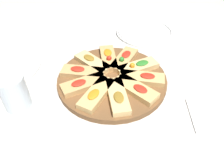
{
  "coord_description": "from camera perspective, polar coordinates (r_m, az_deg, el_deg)",
  "views": [
    {
      "loc": [
        -0.13,
        -0.52,
        0.47
      ],
      "look_at": [
        0.0,
        0.0,
        0.03
      ],
      "focal_mm": 35.0,
      "sensor_mm": 36.0,
      "label": 1
    }
  ],
  "objects": [
    {
      "name": "focaccia_slice_1",
      "position": [
        0.76,
        -0.95,
        4.53
      ],
      "size": [
        0.06,
        0.14,
        0.03
      ],
      "color": "tan",
      "rests_on": "serving_board"
    },
    {
      "name": "plate_right",
      "position": [
        0.98,
        8.6,
        11.09
      ],
      "size": [
        0.25,
        0.25,
        0.02
      ],
      "color": "white",
      "rests_on": "ground_plane"
    },
    {
      "name": "focaccia_slice_6",
      "position": [
        0.62,
        1.46,
        -5.45
      ],
      "size": [
        0.06,
        0.14,
        0.02
      ],
      "color": "#DBB775",
      "rests_on": "serving_board"
    },
    {
      "name": "focaccia_slice_5",
      "position": [
        0.63,
        -4.01,
        -4.83
      ],
      "size": [
        0.13,
        0.14,
        0.02
      ],
      "color": "tan",
      "rests_on": "serving_board"
    },
    {
      "name": "focaccia_slice_7",
      "position": [
        0.65,
        6.19,
        -3.6
      ],
      "size": [
        0.12,
        0.14,
        0.02
      ],
      "color": "tan",
      "rests_on": "serving_board"
    },
    {
      "name": "focaccia_slice_9",
      "position": [
        0.73,
        6.7,
        2.11
      ],
      "size": [
        0.15,
        0.08,
        0.03
      ],
      "color": "#DBB775",
      "rests_on": "serving_board"
    },
    {
      "name": "plate_left",
      "position": [
        0.85,
        -26.68,
        2.09
      ],
      "size": [
        0.26,
        0.26,
        0.02
      ],
      "color": "white",
      "rests_on": "ground_plane"
    },
    {
      "name": "serving_board",
      "position": [
        0.7,
        -0.0,
        -1.13
      ],
      "size": [
        0.35,
        0.35,
        0.02
      ],
      "primitive_type": "cylinder",
      "color": "brown",
      "rests_on": "ground_plane"
    },
    {
      "name": "focaccia_slice_4",
      "position": [
        0.66,
        -7.3,
        -2.36
      ],
      "size": [
        0.15,
        0.08,
        0.02
      ],
      "color": "tan",
      "rests_on": "serving_board"
    },
    {
      "name": "napkin_stack",
      "position": [
        0.67,
        25.62,
        -9.49
      ],
      "size": [
        0.17,
        0.15,
        0.01
      ],
      "primitive_type": "cube",
      "rotation": [
        0.0,
        0.0,
        -0.28
      ],
      "color": "white",
      "rests_on": "ground_plane"
    },
    {
      "name": "focaccia_slice_2",
      "position": [
        0.75,
        -5.17,
        3.32
      ],
      "size": [
        0.12,
        0.15,
        0.02
      ],
      "color": "#DBB775",
      "rests_on": "serving_board"
    },
    {
      "name": "water_glass",
      "position": [
        0.65,
        -24.19,
        -4.17
      ],
      "size": [
        0.07,
        0.07,
        0.1
      ],
      "primitive_type": "cylinder",
      "color": "silver",
      "rests_on": "ground_plane"
    },
    {
      "name": "ground_plane",
      "position": [
        0.71,
        -0.0,
        -1.68
      ],
      "size": [
        3.0,
        3.0,
        0.0
      ],
      "primitive_type": "plane",
      "color": "beige"
    },
    {
      "name": "focaccia_slice_0",
      "position": [
        0.76,
        3.19,
        4.12
      ],
      "size": [
        0.13,
        0.14,
        0.03
      ],
      "color": "tan",
      "rests_on": "serving_board"
    },
    {
      "name": "focaccia_slice_8",
      "position": [
        0.69,
        7.84,
        -0.78
      ],
      "size": [
        0.15,
        0.1,
        0.02
      ],
      "color": "tan",
      "rests_on": "serving_board"
    },
    {
      "name": "focaccia_slice_3",
      "position": [
        0.71,
        -7.62,
        0.75
      ],
      "size": [
        0.15,
        0.1,
        0.02
      ],
      "color": "tan",
      "rests_on": "serving_board"
    }
  ]
}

